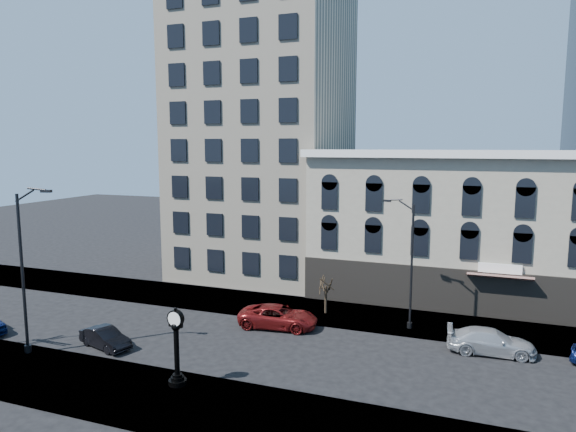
% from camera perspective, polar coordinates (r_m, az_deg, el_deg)
% --- Properties ---
extents(ground, '(160.00, 160.00, 0.00)m').
position_cam_1_polar(ground, '(34.60, -5.57, -13.96)').
color(ground, black).
rests_on(ground, ground).
extents(sidewalk_far, '(160.00, 6.00, 0.12)m').
position_cam_1_polar(sidewalk_far, '(41.49, -0.69, -10.07)').
color(sidewalk_far, gray).
rests_on(sidewalk_far, ground).
extents(sidewalk_near, '(160.00, 6.00, 0.12)m').
position_cam_1_polar(sidewalk_near, '(28.25, -13.08, -19.25)').
color(sidewalk_near, gray).
rests_on(sidewalk_near, ground).
extents(cream_tower, '(15.90, 15.40, 42.50)m').
position_cam_1_polar(cream_tower, '(52.25, -2.79, 14.99)').
color(cream_tower, beige).
rests_on(cream_tower, ground).
extents(victorian_row, '(22.60, 11.19, 12.50)m').
position_cam_1_polar(victorian_row, '(45.31, 17.34, -1.17)').
color(victorian_row, gray).
rests_on(victorian_row, ground).
extents(street_clock, '(0.97, 0.97, 4.29)m').
position_cam_1_polar(street_clock, '(28.79, -12.27, -14.32)').
color(street_clock, black).
rests_on(street_clock, sidewalk_near).
extents(street_lamp_near, '(2.67, 0.88, 10.44)m').
position_cam_1_polar(street_lamp_near, '(34.24, -26.67, -1.10)').
color(street_lamp_near, black).
rests_on(street_lamp_near, sidewalk_near).
extents(street_lamp_far, '(2.38, 0.69, 9.24)m').
position_cam_1_polar(street_lamp_far, '(36.27, 12.68, -1.44)').
color(street_lamp_far, black).
rests_on(street_lamp_far, sidewalk_far).
extents(bare_tree_far, '(1.98, 1.98, 3.39)m').
position_cam_1_polar(bare_tree_far, '(39.32, 4.24, -7.14)').
color(bare_tree_far, '#2E2317').
rests_on(bare_tree_far, sidewalk_far).
extents(car_near_b, '(4.12, 2.41, 1.28)m').
position_cam_1_polar(car_near_b, '(35.62, -19.64, -12.64)').
color(car_near_b, black).
rests_on(car_near_b, ground).
extents(car_far_a, '(5.85, 3.20, 1.56)m').
position_cam_1_polar(car_far_a, '(37.08, -1.09, -11.12)').
color(car_far_a, maroon).
rests_on(car_far_a, ground).
extents(car_far_b, '(5.38, 2.48, 1.52)m').
position_cam_1_polar(car_far_b, '(35.09, 21.62, -12.84)').
color(car_far_b, '#A5A8AD').
rests_on(car_far_b, ground).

